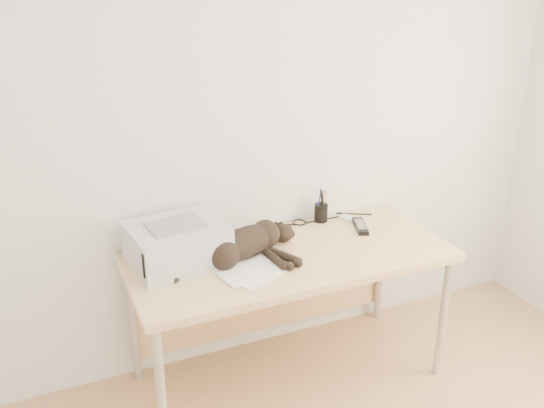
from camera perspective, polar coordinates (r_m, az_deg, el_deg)
name	(u,v)px	position (r m, az deg, el deg)	size (l,w,h in m)	color
wall_back	(262,126)	(3.11, -0.98, 7.34)	(3.50, 3.50, 0.00)	white
desk	(283,270)	(3.14, 1.01, -6.19)	(1.60, 0.70, 0.74)	#E3B585
printer	(177,244)	(2.92, -8.92, -3.73)	(0.47, 0.42, 0.20)	silver
papers	(253,271)	(2.85, -1.80, -6.31)	(0.37, 0.31, 0.01)	white
cat	(244,245)	(2.94, -2.70, -3.92)	(0.71, 0.36, 0.16)	black
mug	(217,239)	(3.07, -5.17, -3.28)	(0.10, 0.10, 0.09)	silver
pen_cup	(321,212)	(3.35, 4.64, -0.79)	(0.07, 0.07, 0.19)	black
remote_grey	(269,233)	(3.20, -0.32, -2.72)	(0.05, 0.17, 0.02)	gray
remote_black	(360,226)	(3.31, 8.31, -2.08)	(0.05, 0.20, 0.02)	black
mouse	(347,216)	(3.41, 7.06, -1.10)	(0.06, 0.10, 0.03)	white
cable_tangle	(266,228)	(3.26, -0.58, -2.30)	(1.36, 0.08, 0.01)	black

